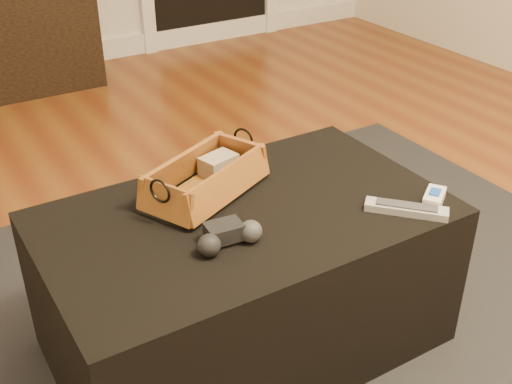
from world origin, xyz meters
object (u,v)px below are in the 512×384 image
tv_remote (206,191)px  game_controller (228,236)px  wicker_basket (206,180)px  silver_remote (406,209)px  ottoman (246,280)px  cream_gadget (434,197)px

tv_remote → game_controller: size_ratio=1.13×
wicker_basket → silver_remote: wicker_basket is taller
tv_remote → silver_remote: 0.50m
ottoman → silver_remote: bearing=-32.0°
cream_gadget → ottoman: bearing=154.0°
tv_remote → wicker_basket: (0.01, 0.02, 0.02)m
tv_remote → silver_remote: (0.39, -0.32, -0.01)m
wicker_basket → silver_remote: size_ratio=2.14×
ottoman → silver_remote: (0.34, -0.21, 0.22)m
ottoman → game_controller: (-0.11, -0.10, 0.24)m
silver_remote → cream_gadget: size_ratio=1.83×
wicker_basket → cream_gadget: size_ratio=3.91×
tv_remote → game_controller: game_controller is taller
wicker_basket → cream_gadget: bearing=-35.8°
wicker_basket → game_controller: (-0.07, -0.23, -0.01)m
ottoman → tv_remote: tv_remote is taller
game_controller → ottoman: bearing=44.6°
ottoman → tv_remote: (-0.05, 0.11, 0.23)m
cream_gadget → game_controller: bearing=168.8°
tv_remote → game_controller: 0.22m
tv_remote → silver_remote: size_ratio=1.02×
silver_remote → cream_gadget: (0.09, 0.00, 0.00)m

